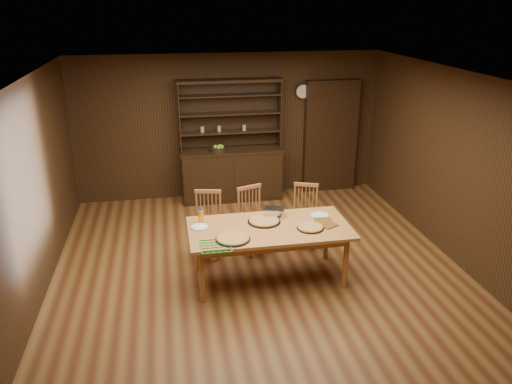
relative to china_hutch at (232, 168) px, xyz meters
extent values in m
plane|color=brown|center=(0.00, -2.75, -0.60)|extent=(6.00, 6.00, 0.00)
plane|color=silver|center=(0.00, -2.75, 2.00)|extent=(6.00, 6.00, 0.00)
plane|color=#3C2513|center=(0.00, 0.25, 0.70)|extent=(5.50, 0.00, 5.50)
plane|color=#3C2513|center=(0.00, -5.75, 0.70)|extent=(5.50, 0.00, 5.50)
plane|color=#3C2513|center=(-2.75, -2.75, 0.70)|extent=(0.00, 6.00, 6.00)
plane|color=#3C2513|center=(2.75, -2.75, 0.70)|extent=(0.00, 6.00, 6.00)
cube|color=black|center=(0.00, -0.01, -0.15)|extent=(1.80, 0.50, 0.90)
cube|color=black|center=(0.00, -0.01, 0.32)|extent=(1.84, 0.52, 0.04)
cube|color=black|center=(0.00, 0.22, 0.95)|extent=(1.80, 0.02, 1.20)
cube|color=black|center=(-0.89, 0.07, 0.95)|extent=(0.02, 0.32, 1.20)
cube|color=black|center=(0.89, 0.07, 0.95)|extent=(0.02, 0.32, 1.20)
cube|color=black|center=(0.00, 0.07, 1.55)|extent=(1.84, 0.34, 0.05)
cylinder|color=gray|center=(-0.50, 0.07, 0.72)|extent=(0.07, 0.07, 0.10)
cylinder|color=gray|center=(-0.20, 0.07, 0.72)|extent=(0.07, 0.07, 0.10)
cube|color=black|center=(1.90, 0.15, 0.45)|extent=(1.00, 0.18, 2.10)
cylinder|color=black|center=(1.35, 0.21, 1.30)|extent=(0.30, 0.04, 0.30)
cylinder|color=#EEE5CB|center=(1.35, 0.18, 1.30)|extent=(0.24, 0.01, 0.24)
cube|color=#B5753E|center=(0.09, -2.93, 0.13)|extent=(2.06, 1.03, 0.04)
cylinder|color=#B5753E|center=(-0.82, -3.32, -0.24)|extent=(0.07, 0.07, 0.71)
cylinder|color=#B5753E|center=(-0.82, -2.54, -0.24)|extent=(0.07, 0.07, 0.71)
cylinder|color=#B5753E|center=(0.99, -3.32, -0.24)|extent=(0.07, 0.07, 0.71)
cylinder|color=#B5753E|center=(0.99, -2.54, -0.24)|extent=(0.07, 0.07, 0.71)
cube|color=#A16437|center=(-0.64, -2.17, -0.19)|extent=(0.46, 0.45, 0.04)
cylinder|color=#A16437|center=(-0.82, -2.27, -0.40)|extent=(0.03, 0.03, 0.38)
cylinder|color=#A16437|center=(-0.76, -2.00, -0.40)|extent=(0.03, 0.03, 0.38)
cylinder|color=#A16437|center=(-0.52, -2.33, -0.40)|extent=(0.03, 0.03, 0.38)
cylinder|color=#A16437|center=(-0.47, -2.06, -0.40)|extent=(0.03, 0.03, 0.38)
cube|color=#A16437|center=(-0.61, -2.01, 0.34)|extent=(0.37, 0.11, 0.05)
cube|color=#A16437|center=(0.04, -2.15, -0.19)|extent=(0.50, 0.49, 0.04)
cylinder|color=#A16437|center=(-0.06, -2.34, -0.40)|extent=(0.03, 0.03, 0.39)
cylinder|color=#A16437|center=(-0.16, -2.07, -0.40)|extent=(0.03, 0.03, 0.39)
cylinder|color=#A16437|center=(0.23, -2.24, -0.40)|extent=(0.03, 0.03, 0.39)
cylinder|color=#A16437|center=(0.13, -1.97, -0.40)|extent=(0.03, 0.03, 0.39)
cube|color=#A16437|center=(-0.02, -2.00, 0.36)|extent=(0.37, 0.16, 0.05)
cube|color=#A16437|center=(0.79, -2.08, -0.21)|extent=(0.49, 0.48, 0.04)
cylinder|color=#A16437|center=(0.61, -2.15, -0.41)|extent=(0.03, 0.03, 0.37)
cylinder|color=#A16437|center=(0.71, -1.90, -0.41)|extent=(0.03, 0.03, 0.37)
cylinder|color=#A16437|center=(0.88, -2.26, -0.41)|extent=(0.03, 0.03, 0.37)
cylinder|color=#A16437|center=(0.98, -2.00, -0.41)|extent=(0.03, 0.03, 0.37)
cube|color=#A16437|center=(0.85, -1.93, 0.31)|extent=(0.35, 0.17, 0.05)
cylinder|color=black|center=(-0.42, -3.20, 0.16)|extent=(0.42, 0.42, 0.01)
cylinder|color=tan|center=(-0.42, -3.20, 0.17)|extent=(0.39, 0.39, 0.02)
torus|color=#BA8F42|center=(-0.42, -3.20, 0.17)|extent=(0.40, 0.40, 0.03)
cylinder|color=black|center=(0.58, -3.07, 0.16)|extent=(0.35, 0.35, 0.01)
cylinder|color=tan|center=(0.58, -3.07, 0.17)|extent=(0.32, 0.32, 0.02)
torus|color=#BA8F42|center=(0.58, -3.07, 0.17)|extent=(0.33, 0.33, 0.03)
cylinder|color=black|center=(0.05, -2.77, 0.16)|extent=(0.43, 0.43, 0.01)
cylinder|color=tan|center=(0.05, -2.77, 0.17)|extent=(0.39, 0.39, 0.02)
torus|color=#BA8F42|center=(0.05, -2.77, 0.17)|extent=(0.40, 0.40, 0.03)
cylinder|color=white|center=(-0.79, -2.78, 0.16)|extent=(0.23, 0.23, 0.01)
torus|color=#2F558F|center=(-0.79, -2.78, 0.16)|extent=(0.23, 0.23, 0.01)
cylinder|color=white|center=(0.82, -2.72, 0.16)|extent=(0.25, 0.25, 0.01)
torus|color=#2F558F|center=(0.82, -2.72, 0.16)|extent=(0.26, 0.26, 0.01)
cube|color=white|center=(0.23, -2.59, 0.21)|extent=(0.31, 0.26, 0.11)
cylinder|color=orange|center=(-0.76, -2.65, 0.24)|extent=(0.07, 0.07, 0.18)
cylinder|color=#142AA5|center=(-0.76, -2.65, 0.35)|extent=(0.04, 0.04, 0.03)
cube|color=#9E1912|center=(0.83, -3.01, 0.16)|extent=(0.27, 0.27, 0.01)
cube|color=#9E1912|center=(0.81, -2.90, 0.16)|extent=(0.24, 0.24, 0.02)
cylinder|color=black|center=(-0.24, -0.06, 0.37)|extent=(0.29, 0.29, 0.06)
sphere|color=#84C835|center=(-0.29, -0.06, 0.42)|extent=(0.08, 0.08, 0.08)
sphere|color=#84C835|center=(-0.21, -0.03, 0.42)|extent=(0.08, 0.08, 0.08)
sphere|color=#84C835|center=(-0.24, -0.11, 0.42)|extent=(0.08, 0.08, 0.08)
sphere|color=#84C835|center=(-0.18, -0.08, 0.42)|extent=(0.08, 0.08, 0.08)
camera|label=1|loc=(-1.13, -8.56, 2.87)|focal=35.00mm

